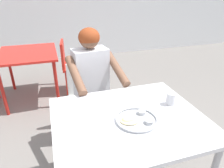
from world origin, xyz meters
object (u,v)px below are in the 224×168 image
Objects in this scene: table_foreground at (128,126)px; thali_tray at (136,119)px; chair_red_right at (71,63)px; table_background_red at (28,58)px; diner_foreground at (94,81)px; chair_foreground at (89,93)px; drinking_cup at (171,98)px.

table_foreground is 0.11m from thali_tray.
thali_tray reaches higher than table_foreground.
table_foreground is at bearing -85.16° from chair_red_right.
chair_red_right is at bearing 5.30° from table_background_red.
thali_tray reaches higher than table_background_red.
table_background_red is at bearing -174.70° from chair_red_right.
table_background_red is 1.10× the size of chair_red_right.
diner_foreground is at bearing 96.73° from table_foreground.
chair_foreground is (-0.14, 0.99, -0.29)m from thali_tray.
table_foreground is 1.14× the size of table_background_red.
thali_tray is at bearing -57.33° from table_foreground.
diner_foreground is at bearing -86.21° from chair_red_right.
chair_red_right is (-0.06, 1.08, 0.00)m from chair_foreground.
drinking_cup reaches higher than table_foreground.
table_background_red is (-0.69, 1.24, -0.09)m from diner_foreground.
diner_foreground is at bearing 124.95° from drinking_cup.
drinking_cup reaches higher than thali_tray.
drinking_cup is 0.10× the size of table_background_red.
diner_foreground reaches higher than table_background_red.
chair_foreground reaches higher than table_background_red.
drinking_cup is 0.80m from diner_foreground.
drinking_cup is (0.37, 0.07, 0.13)m from table_foreground.
thali_tray is 0.34× the size of chair_red_right.
diner_foreground is (-0.08, 0.72, 0.06)m from table_foreground.
chair_foreground is at bearing -86.61° from chair_red_right.
drinking_cup is (0.34, 0.12, 0.04)m from thali_tray.
table_foreground is 2.11m from table_background_red.
table_background_red is (-1.15, 1.89, -0.17)m from drinking_cup.
chair_red_right is (-0.17, 2.02, -0.20)m from table_foreground.
chair_foreground is 1.08m from chair_red_right.
drinking_cup reaches higher than chair_foreground.
chair_foreground is at bearing -56.84° from table_background_red.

